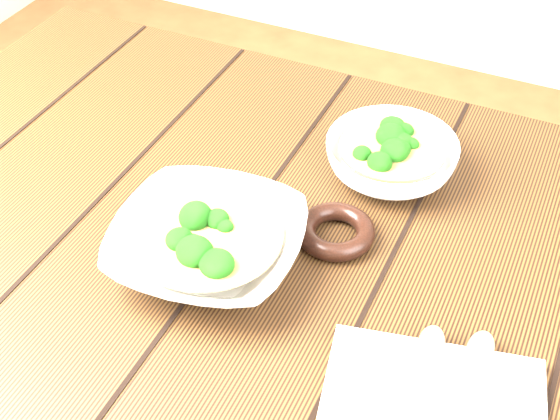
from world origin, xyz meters
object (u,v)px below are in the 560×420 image
object	(u,v)px
table	(258,288)
napkin	(432,416)
soup_bowl_front	(208,244)
trivet	(336,231)
soup_bowl_back	(391,158)

from	to	relation	value
table	napkin	xyz separation A→B (m)	(0.29, -0.19, 0.13)
soup_bowl_front	trivet	distance (m)	0.17
soup_bowl_back	table	bearing A→B (deg)	-125.22
soup_bowl_back	napkin	xyz separation A→B (m)	(0.17, -0.36, -0.03)
soup_bowl_front	trivet	size ratio (longest dim) A/B	2.57
trivet	soup_bowl_back	bearing A→B (deg)	82.09
napkin	soup_bowl_back	bearing A→B (deg)	102.86
table	soup_bowl_back	xyz separation A→B (m)	(0.12, 0.18, 0.15)
table	soup_bowl_front	distance (m)	0.17
table	trivet	xyz separation A→B (m)	(0.10, 0.02, 0.13)
soup_bowl_front	soup_bowl_back	world-z (taller)	soup_bowl_front
napkin	table	bearing A→B (deg)	135.21
soup_bowl_front	trivet	world-z (taller)	soup_bowl_front
soup_bowl_back	trivet	size ratio (longest dim) A/B	2.04
table	soup_bowl_front	size ratio (longest dim) A/B	4.58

